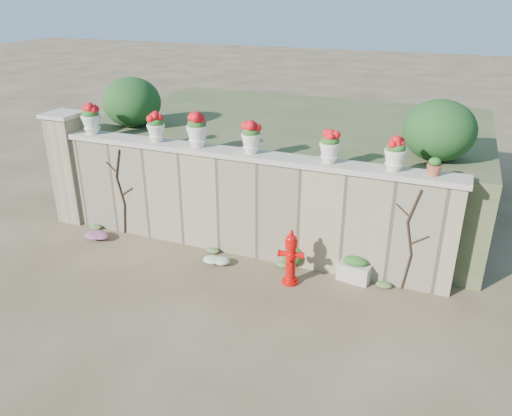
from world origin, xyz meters
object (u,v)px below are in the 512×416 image
at_px(planter_box, 355,269).
at_px(fire_hydrant, 291,257).
at_px(terracotta_pot, 434,167).
at_px(urn_pot_0, 91,119).

bearing_deg(planter_box, fire_hydrant, -144.87).
relative_size(planter_box, terracotta_pot, 2.14).
xyz_separation_m(planter_box, terracotta_pot, (1.08, 0.25, 2.01)).
relative_size(fire_hydrant, urn_pot_0, 1.67).
height_order(planter_box, urn_pot_0, urn_pot_0).
xyz_separation_m(fire_hydrant, terracotta_pot, (2.14, 0.79, 1.70)).
height_order(planter_box, terracotta_pot, terracotta_pot).
xyz_separation_m(urn_pot_0, terracotta_pot, (6.83, 0.00, -0.18)).
height_order(fire_hydrant, terracotta_pot, terracotta_pot).
distance_m(urn_pot_0, terracotta_pot, 6.83).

